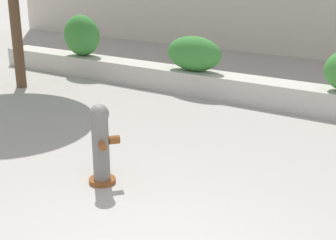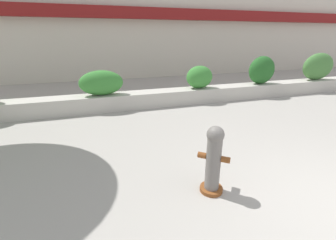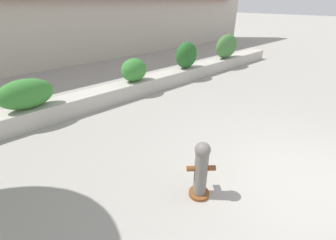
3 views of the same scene
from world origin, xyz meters
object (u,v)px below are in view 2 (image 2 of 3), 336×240
Objects in this scene: hedge_bush_1 at (101,83)px; hedge_bush_3 at (262,70)px; fire_hydrant at (214,159)px; hedge_bush_2 at (199,77)px; hedge_bush_4 at (318,67)px.

hedge_bush_3 reaches higher than hedge_bush_1.
hedge_bush_1 is at bearing 106.67° from fire_hydrant.
hedge_bush_3 is 6.56m from fire_hydrant.
fire_hydrant is at bearing -73.33° from hedge_bush_1.
hedge_bush_2 reaches higher than hedge_bush_1.
hedge_bush_3 is (2.62, 0.00, 0.13)m from hedge_bush_2.
hedge_bush_3 reaches higher than hedge_bush_2.
hedge_bush_4 is at bearing 0.00° from hedge_bush_3.
hedge_bush_4 reaches higher than hedge_bush_1.
hedge_bush_1 is 0.88× the size of hedge_bush_4.
hedge_bush_2 is 5.09m from fire_hydrant.
hedge_bush_3 is 2.83m from hedge_bush_4.
hedge_bush_4 is (2.83, 0.00, 0.03)m from hedge_bush_3.
hedge_bush_4 is (5.44, 0.00, 0.16)m from hedge_bush_2.
hedge_bush_4 reaches higher than fire_hydrant.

